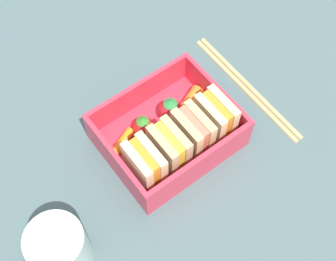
{
  "coord_description": "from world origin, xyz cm",
  "views": [
    {
      "loc": [
        17.42,
        23.06,
        54.56
      ],
      "look_at": [
        0.0,
        0.0,
        2.7
      ],
      "focal_mm": 50.0,
      "sensor_mm": 36.0,
      "label": 1
    }
  ],
  "objects_px": {
    "sandwich_center_right": "(145,164)",
    "chopstick_pair": "(247,86)",
    "sandwich_center_left": "(193,132)",
    "strawberry_left": "(170,110)",
    "sandwich_left": "(215,117)",
    "drinking_glass": "(60,249)",
    "strawberry_far_left": "(143,126)",
    "carrot_stick_left": "(121,144)",
    "sandwich_center": "(169,148)",
    "carrot_stick_far_left": "(191,99)"
  },
  "relations": [
    {
      "from": "carrot_stick_far_left",
      "to": "drinking_glass",
      "type": "distance_m",
      "value": 0.26
    },
    {
      "from": "sandwich_left",
      "to": "strawberry_left",
      "type": "height_order",
      "value": "sandwich_left"
    },
    {
      "from": "drinking_glass",
      "to": "strawberry_far_left",
      "type": "bearing_deg",
      "value": -155.3
    },
    {
      "from": "strawberry_left",
      "to": "carrot_stick_left",
      "type": "distance_m",
      "value": 0.08
    },
    {
      "from": "sandwich_left",
      "to": "sandwich_center_right",
      "type": "bearing_deg",
      "value": 0.0
    },
    {
      "from": "sandwich_center_right",
      "to": "strawberry_far_left",
      "type": "relative_size",
      "value": 1.78
    },
    {
      "from": "sandwich_center_left",
      "to": "carrot_stick_left",
      "type": "height_order",
      "value": "sandwich_center_left"
    },
    {
      "from": "strawberry_left",
      "to": "chopstick_pair",
      "type": "xyz_separation_m",
      "value": [
        -0.12,
        0.02,
        -0.03
      ]
    },
    {
      "from": "sandwich_center_left",
      "to": "sandwich_left",
      "type": "bearing_deg",
      "value": 180.0
    },
    {
      "from": "sandwich_center_right",
      "to": "carrot_stick_far_left",
      "type": "bearing_deg",
      "value": -155.9
    },
    {
      "from": "sandwich_center_left",
      "to": "sandwich_center_right",
      "type": "relative_size",
      "value": 1.0
    },
    {
      "from": "strawberry_left",
      "to": "carrot_stick_left",
      "type": "xyz_separation_m",
      "value": [
        0.08,
        -0.0,
        -0.01
      ]
    },
    {
      "from": "sandwich_left",
      "to": "chopstick_pair",
      "type": "xyz_separation_m",
      "value": [
        -0.08,
        -0.03,
        -0.04
      ]
    },
    {
      "from": "strawberry_left",
      "to": "carrot_stick_left",
      "type": "height_order",
      "value": "strawberry_left"
    },
    {
      "from": "carrot_stick_left",
      "to": "chopstick_pair",
      "type": "xyz_separation_m",
      "value": [
        -0.2,
        0.02,
        -0.01
      ]
    },
    {
      "from": "sandwich_left",
      "to": "drinking_glass",
      "type": "bearing_deg",
      "value": 5.97
    },
    {
      "from": "sandwich_left",
      "to": "drinking_glass",
      "type": "relative_size",
      "value": 0.8
    },
    {
      "from": "drinking_glass",
      "to": "carrot_stick_left",
      "type": "bearing_deg",
      "value": -149.71
    },
    {
      "from": "sandwich_left",
      "to": "sandwich_center_left",
      "type": "bearing_deg",
      "value": 0.0
    },
    {
      "from": "carrot_stick_left",
      "to": "drinking_glass",
      "type": "bearing_deg",
      "value": 30.29
    },
    {
      "from": "sandwich_center_right",
      "to": "chopstick_pair",
      "type": "bearing_deg",
      "value": -172.29
    },
    {
      "from": "sandwich_center",
      "to": "sandwich_left",
      "type": "bearing_deg",
      "value": 180.0
    },
    {
      "from": "sandwich_center_right",
      "to": "carrot_stick_left",
      "type": "distance_m",
      "value": 0.06
    },
    {
      "from": "sandwich_center_left",
      "to": "strawberry_left",
      "type": "bearing_deg",
      "value": -92.61
    },
    {
      "from": "sandwich_left",
      "to": "strawberry_left",
      "type": "distance_m",
      "value": 0.06
    },
    {
      "from": "carrot_stick_left",
      "to": "chopstick_pair",
      "type": "relative_size",
      "value": 0.22
    },
    {
      "from": "sandwich_center",
      "to": "chopstick_pair",
      "type": "height_order",
      "value": "sandwich_center"
    },
    {
      "from": "sandwich_center_left",
      "to": "carrot_stick_far_left",
      "type": "bearing_deg",
      "value": -127.68
    },
    {
      "from": "sandwich_left",
      "to": "sandwich_center_left",
      "type": "height_order",
      "value": "same"
    },
    {
      "from": "strawberry_left",
      "to": "carrot_stick_left",
      "type": "bearing_deg",
      "value": -1.71
    },
    {
      "from": "sandwich_center",
      "to": "chopstick_pair",
      "type": "bearing_deg",
      "value": -170.53
    },
    {
      "from": "sandwich_center_right",
      "to": "drinking_glass",
      "type": "relative_size",
      "value": 0.8
    },
    {
      "from": "carrot_stick_far_left",
      "to": "strawberry_left",
      "type": "relative_size",
      "value": 0.97
    },
    {
      "from": "strawberry_left",
      "to": "sandwich_left",
      "type": "bearing_deg",
      "value": 125.12
    },
    {
      "from": "sandwich_center_right",
      "to": "carrot_stick_far_left",
      "type": "relative_size",
      "value": 1.66
    },
    {
      "from": "carrot_stick_far_left",
      "to": "sandwich_left",
      "type": "bearing_deg",
      "value": 87.69
    },
    {
      "from": "sandwich_center",
      "to": "carrot_stick_left",
      "type": "height_order",
      "value": "sandwich_center"
    },
    {
      "from": "sandwich_left",
      "to": "carrot_stick_left",
      "type": "relative_size",
      "value": 1.27
    },
    {
      "from": "strawberry_far_left",
      "to": "carrot_stick_left",
      "type": "distance_m",
      "value": 0.04
    },
    {
      "from": "sandwich_center_left",
      "to": "strawberry_left",
      "type": "relative_size",
      "value": 1.6
    },
    {
      "from": "drinking_glass",
      "to": "sandwich_left",
      "type": "bearing_deg",
      "value": -174.03
    },
    {
      "from": "sandwich_center_left",
      "to": "sandwich_center_right",
      "type": "distance_m",
      "value": 0.07
    },
    {
      "from": "sandwich_center",
      "to": "drinking_glass",
      "type": "relative_size",
      "value": 0.8
    },
    {
      "from": "drinking_glass",
      "to": "chopstick_pair",
      "type": "bearing_deg",
      "value": -171.03
    },
    {
      "from": "carrot_stick_far_left",
      "to": "carrot_stick_left",
      "type": "height_order",
      "value": "carrot_stick_far_left"
    },
    {
      "from": "sandwich_center",
      "to": "sandwich_center_left",
      "type": "bearing_deg",
      "value": 180.0
    },
    {
      "from": "sandwich_center",
      "to": "strawberry_far_left",
      "type": "distance_m",
      "value": 0.05
    },
    {
      "from": "carrot_stick_far_left",
      "to": "sandwich_center_right",
      "type": "bearing_deg",
      "value": 24.1
    },
    {
      "from": "sandwich_center",
      "to": "sandwich_center_right",
      "type": "relative_size",
      "value": 1.0
    },
    {
      "from": "strawberry_left",
      "to": "strawberry_far_left",
      "type": "relative_size",
      "value": 1.11
    }
  ]
}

